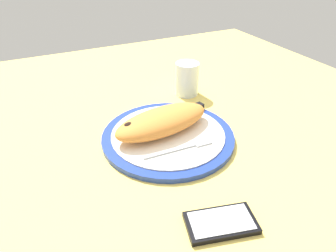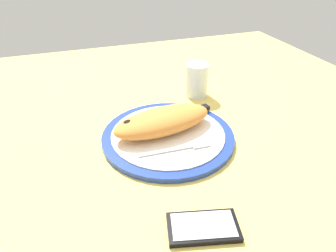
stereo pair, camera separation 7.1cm
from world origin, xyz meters
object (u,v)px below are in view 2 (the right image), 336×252
plate (168,136)px  calzone (163,121)px  water_glass (196,82)px  knife (184,114)px  fork (181,148)px  smartphone (203,227)px

plate → calzone: size_ratio=1.23×
calzone → water_glass: water_glass is taller
knife → fork: bearing=-113.9°
plate → knife: bearing=43.3°
fork → knife: (5.82, 13.13, 0.29)cm
fork → plate: bearing=96.3°
fork → knife: 14.37cm
smartphone → fork: bearing=79.0°
plate → water_glass: 25.25cm
knife → calzone: bearing=-148.1°
fork → smartphone: fork is taller
calzone → water_glass: 24.21cm
plate → fork: bearing=-83.7°
plate → knife: (6.58, 6.20, 1.32)cm
fork → smartphone: size_ratio=1.24×
calzone → smartphone: bearing=-94.8°
plate → water_glass: bearing=51.0°
plate → calzone: (-0.71, 1.66, 3.45)cm
plate → smartphone: plate is taller
water_glass → fork: bearing=-119.6°
plate → water_glass: size_ratio=3.19×
knife → smartphone: (-9.71, -33.22, -1.53)cm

